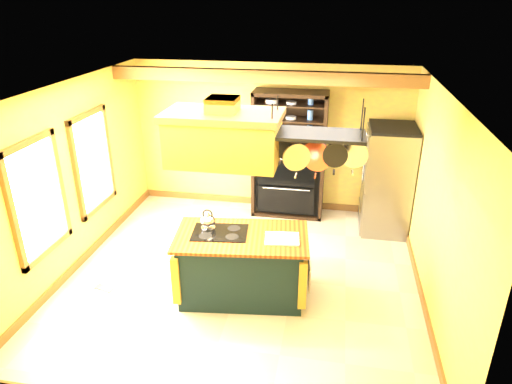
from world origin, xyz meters
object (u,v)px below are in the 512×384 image
(refrigerator, at_px, (387,182))
(hutch, at_px, (289,168))
(range_hood, at_px, (224,136))
(kitchen_island, at_px, (242,265))
(pot_rack, at_px, (317,143))

(refrigerator, distance_m, hutch, 1.74)
(hutch, bearing_deg, range_hood, -100.79)
(kitchen_island, xyz_separation_m, hutch, (0.31, 2.68, 0.41))
(kitchen_island, distance_m, refrigerator, 3.10)
(kitchen_island, xyz_separation_m, refrigerator, (2.01, 2.33, 0.40))
(range_hood, bearing_deg, hutch, 79.21)
(range_hood, height_order, refrigerator, range_hood)
(kitchen_island, distance_m, hutch, 2.73)
(kitchen_island, xyz_separation_m, pot_rack, (0.91, 0.01, 1.74))
(pot_rack, height_order, hutch, pot_rack)
(kitchen_island, distance_m, pot_rack, 1.96)
(refrigerator, bearing_deg, range_hood, -133.53)
(pot_rack, bearing_deg, refrigerator, 64.47)
(refrigerator, bearing_deg, hutch, 168.25)
(refrigerator, height_order, hutch, hutch)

